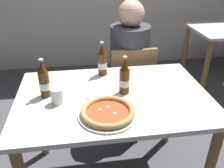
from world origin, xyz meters
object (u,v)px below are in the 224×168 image
Objects in this scene: diner_seated at (129,71)px; beer_bottle_left at (124,78)px; beer_bottle_right at (102,61)px; dining_table_main at (113,110)px; chair_behind_table at (130,83)px; beer_bottle_center at (44,81)px; paper_cup at (57,96)px; pizza_margherita_near at (108,112)px; dining_table_background at (224,41)px; napkin_with_cutlery at (84,92)px.

diner_seated is 0.72m from beer_bottle_left.
beer_bottle_right is at bearing -127.44° from diner_seated.
chair_behind_table is (0.25, 0.61, -0.15)m from dining_table_main.
beer_bottle_right is (-0.28, -0.36, 0.27)m from diner_seated.
beer_bottle_center is 2.60× the size of paper_cup.
pizza_margherita_near is 1.32× the size of beer_bottle_right.
beer_bottle_center and beer_bottle_right have the same top height.
pizza_margherita_near is at bearing 68.00° from chair_behind_table.
beer_bottle_right is (-0.03, 0.30, 0.22)m from dining_table_main.
dining_table_background is 3.24× the size of beer_bottle_right.
diner_seated reaches higher than chair_behind_table.
napkin_with_cutlery is (-0.43, -0.55, 0.27)m from chair_behind_table.
napkin_with_cutlery is at bearing -144.49° from dining_table_background.
beer_bottle_center is at bearing -147.64° from dining_table_background.
beer_bottle_right reaches higher than pizza_margherita_near.
dining_table_main is 0.22m from napkin_with_cutlery.
diner_seated is 0.94m from paper_cup.
beer_bottle_center is at bearing 143.61° from pizza_margherita_near.
diner_seated reaches higher than beer_bottle_left.
dining_table_background is at bearing 35.26° from paper_cup.
paper_cup is at bearing 148.68° from pizza_margherita_near.
beer_bottle_right is at bearing 110.95° from beer_bottle_left.
napkin_with_cutlery is at bearing 171.01° from beer_bottle_left.
beer_bottle_left is 0.42m from paper_cup.
beer_bottle_center is (-0.66, -0.61, 0.27)m from diner_seated.
paper_cup reaches higher than pizza_margherita_near.
beer_bottle_right reaches higher than dining_table_main.
dining_table_main is at bearing -110.36° from diner_seated.
dining_table_background is (1.31, 0.64, 0.01)m from diner_seated.
pizza_margherita_near reaches higher than dining_table_main.
dining_table_background is (1.31, 0.69, 0.11)m from chair_behind_table.
beer_bottle_left is at bearing 72.27° from chair_behind_table.
diner_seated reaches higher than napkin_with_cutlery.
beer_bottle_left is 0.28m from napkin_with_cutlery.
pizza_margherita_near is 0.28m from beer_bottle_left.
paper_cup is at bearing -132.06° from beer_bottle_right.
dining_table_main is 3.69× the size of pizza_margherita_near.
dining_table_main is 0.23m from beer_bottle_left.
beer_bottle_center is at bearing -177.88° from napkin_with_cutlery.
beer_bottle_right reaches higher than napkin_with_cutlery.
chair_behind_table is 3.44× the size of beer_bottle_left.
beer_bottle_center is at bearing -147.03° from beer_bottle_right.
beer_bottle_right is at bearing 47.94° from paper_cup.
diner_seated is at bearing 70.59° from pizza_margherita_near.
beer_bottle_center reaches higher than chair_behind_table.
chair_behind_table is 0.93m from paper_cup.
dining_table_main is at bearing 6.93° from paper_cup.
beer_bottle_left reaches higher than dining_table_background.
pizza_margherita_near is (-0.06, -0.21, 0.13)m from dining_table_main.
pizza_margherita_near is at bearing -65.91° from napkin_with_cutlery.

